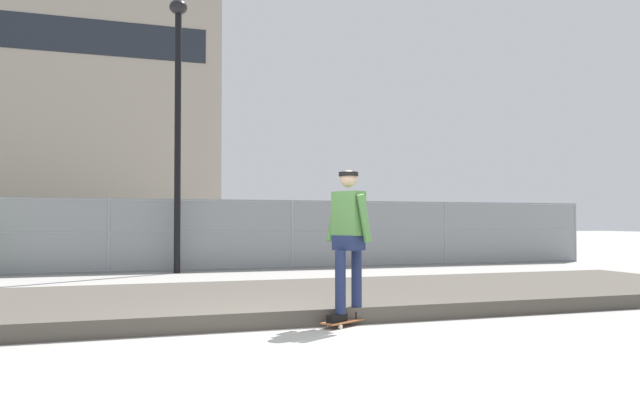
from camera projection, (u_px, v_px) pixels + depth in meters
name	position (u px, v px, depth m)	size (l,w,h in m)	color
ground_plane	(316.00, 345.00, 6.11)	(120.00, 120.00, 0.00)	gray
gravel_berm	(259.00, 300.00, 8.82)	(16.08, 3.78, 0.21)	#4C473F
skateboard	(349.00, 321.00, 7.24)	(0.80, 0.57, 0.07)	#9E5B33
skater	(349.00, 234.00, 7.26)	(0.68, 0.62, 1.83)	black
chain_fence	(205.00, 235.00, 15.29)	(23.39, 0.06, 1.85)	gray
street_lamp	(178.00, 102.00, 14.69)	(0.44, 0.44, 6.79)	black
parked_car_near	(44.00, 236.00, 17.74)	(4.53, 2.21, 1.66)	#474C54
parked_car_mid	(265.00, 235.00, 19.34)	(4.53, 2.21, 1.66)	#B7BABF
library_building	(16.00, 90.00, 45.93)	(29.91, 13.13, 22.96)	#9E9384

